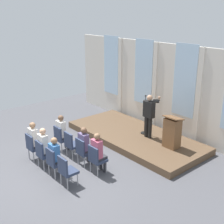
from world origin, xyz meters
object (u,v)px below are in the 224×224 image
at_px(audience_r0_c2, 85,144).
at_px(chair_r1_c3, 66,170).
at_px(audience_r0_c0, 62,131).
at_px(audience_r1_c0, 35,139).
at_px(chair_r1_c1, 43,153).
at_px(chair_r0_c0, 61,137).
at_px(audience_r1_c1, 45,146).
at_px(audience_r1_c2, 56,155).
at_px(speaker, 149,113).
at_px(chair_r0_c2, 83,150).
at_px(lectern, 172,132).
at_px(chair_r0_c1, 71,143).
at_px(chair_r1_c2, 54,161).
at_px(audience_r0_c3, 98,151).
at_px(chair_r1_c0, 33,146).
at_px(chair_r0_c3, 96,158).
at_px(mic_stand, 145,125).

distance_m(audience_r0_c2, chair_r1_c3, 1.36).
relative_size(audience_r0_c0, audience_r1_c0, 1.00).
bearing_deg(chair_r1_c1, audience_r1_c0, 173.40).
relative_size(audience_r0_c0, chair_r1_c1, 1.43).
xyz_separation_m(chair_r0_c0, audience_r1_c1, (0.69, -0.99, 0.22)).
bearing_deg(audience_r1_c2, chair_r1_c1, -173.07).
height_order(audience_r1_c1, audience_r1_c2, audience_r1_c1).
bearing_deg(audience_r0_c0, speaker, 60.26).
xyz_separation_m(chair_r0_c2, chair_r1_c1, (-0.69, -1.07, 0.00)).
xyz_separation_m(chair_r0_c2, audience_r0_c2, (0.00, 0.08, 0.20)).
relative_size(lectern, chair_r0_c1, 1.23).
bearing_deg(speaker, chair_r0_c1, -107.42).
height_order(audience_r1_c0, chair_r1_c2, audience_r1_c0).
bearing_deg(chair_r0_c1, audience_r1_c1, -90.00).
height_order(chair_r1_c1, audience_r1_c2, audience_r1_c2).
height_order(speaker, audience_r1_c1, speaker).
xyz_separation_m(audience_r0_c2, chair_r1_c1, (-0.69, -1.15, -0.20)).
relative_size(chair_r0_c0, audience_r0_c0, 0.70).
xyz_separation_m(speaker, audience_r0_c0, (-1.58, -2.77, -0.47)).
bearing_deg(audience_r0_c3, chair_r0_c0, -177.77).
relative_size(audience_r0_c3, chair_r1_c1, 1.42).
xyz_separation_m(chair_r0_c0, chair_r0_c2, (1.38, 0.00, 0.00)).
bearing_deg(chair_r1_c3, chair_r1_c0, 180.00).
height_order(chair_r0_c2, chair_r0_c3, same).
height_order(chair_r1_c1, chair_r1_c2, same).
height_order(lectern, chair_r0_c0, lectern).
distance_m(audience_r0_c3, chair_r1_c3, 1.17).
bearing_deg(chair_r0_c2, chair_r0_c3, 0.00).
xyz_separation_m(chair_r0_c0, chair_r1_c2, (1.38, -1.07, 0.00)).
bearing_deg(speaker, audience_r1_c1, -103.10).
distance_m(speaker, chair_r1_c0, 4.29).
bearing_deg(mic_stand, lectern, -6.28).
bearing_deg(audience_r0_c3, chair_r1_c1, -140.09).
relative_size(chair_r0_c2, audience_r0_c3, 0.70).
xyz_separation_m(audience_r1_c0, audience_r1_c2, (1.38, 0.00, -0.04)).
distance_m(lectern, chair_r1_c2, 4.13).
bearing_deg(chair_r0_c1, audience_r1_c2, -55.12).
distance_m(chair_r0_c2, chair_r1_c3, 1.27).
bearing_deg(audience_r0_c3, audience_r0_c0, -179.98).
xyz_separation_m(chair_r0_c0, audience_r0_c3, (2.07, 0.08, 0.21)).
bearing_deg(mic_stand, audience_r1_c0, -107.33).
bearing_deg(audience_r1_c2, chair_r0_c1, 124.88).
xyz_separation_m(speaker, chair_r0_c2, (-0.21, -2.85, -0.68)).
distance_m(chair_r0_c1, audience_r0_c2, 0.72).
bearing_deg(chair_r0_c0, chair_r0_c1, 0.00).
xyz_separation_m(lectern, chair_r1_c1, (-2.01, -3.91, -0.27)).
height_order(speaker, audience_r0_c3, speaker).
relative_size(chair_r0_c0, audience_r0_c3, 0.70).
bearing_deg(chair_r1_c1, chair_r1_c3, 0.00).
bearing_deg(audience_r1_c2, audience_r0_c3, 57.19).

